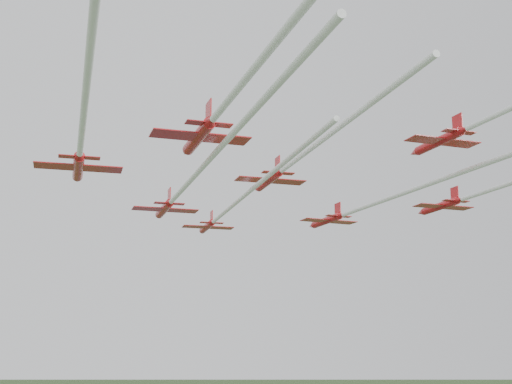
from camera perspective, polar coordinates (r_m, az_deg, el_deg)
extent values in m
cylinder|color=red|center=(113.51, -3.94, -2.78)|extent=(1.46, 7.79, 1.00)
cone|color=red|center=(118.05, -4.39, -3.16)|extent=(1.10, 1.70, 1.00)
cone|color=red|center=(109.24, -3.48, -2.40)|extent=(0.97, 1.15, 0.91)
ellipsoid|color=black|center=(115.33, -4.12, -2.76)|extent=(0.43, 0.89, 0.29)
cube|color=red|center=(112.76, -3.87, -2.84)|extent=(8.15, 2.84, 0.09)
cube|color=red|center=(110.08, -3.57, -2.48)|extent=(3.70, 1.31, 0.07)
cube|color=red|center=(110.43, -3.58, -1.98)|extent=(0.19, 1.64, 1.82)
cylinder|color=silver|center=(84.59, 0.14, 0.60)|extent=(3.55, 50.70, 0.55)
cylinder|color=red|center=(96.30, -7.36, -1.36)|extent=(1.80, 8.40, 1.08)
cone|color=red|center=(101.20, -7.84, -1.90)|extent=(1.23, 1.85, 1.08)
cone|color=red|center=(91.71, -6.85, -0.81)|extent=(1.08, 1.26, 0.98)
ellipsoid|color=black|center=(98.28, -7.54, -1.35)|extent=(0.49, 0.96, 0.31)
cube|color=red|center=(95.50, -7.28, -1.42)|extent=(8.82, 3.30, 0.10)
cube|color=red|center=(92.61, -6.96, -0.92)|extent=(4.01, 1.52, 0.08)
cube|color=red|center=(93.02, -6.96, -0.29)|extent=(0.25, 1.77, 1.96)
cylinder|color=silver|center=(65.64, -2.59, 3.89)|extent=(5.29, 53.65, 0.59)
cylinder|color=red|center=(105.64, 5.66, -2.28)|extent=(2.44, 8.07, 1.04)
cone|color=red|center=(109.88, 4.49, -2.71)|extent=(1.32, 1.86, 1.04)
cone|color=red|center=(101.68, 6.86, -1.85)|extent=(1.13, 1.28, 0.94)
ellipsoid|color=black|center=(107.35, 5.19, -2.26)|extent=(0.55, 0.95, 0.30)
cube|color=red|center=(104.94, 5.86, -2.34)|extent=(8.60, 3.89, 0.09)
cube|color=red|center=(102.45, 6.62, -1.94)|extent=(3.91, 1.78, 0.08)
cube|color=red|center=(102.81, 6.55, -1.39)|extent=(0.39, 1.69, 1.89)
cylinder|color=silver|center=(82.03, 14.95, 1.10)|extent=(8.88, 46.24, 0.57)
cylinder|color=red|center=(82.12, -14.03, 1.95)|extent=(1.70, 9.26, 1.19)
cone|color=red|center=(87.54, -14.11, 1.05)|extent=(1.30, 2.01, 1.19)
cone|color=red|center=(77.04, -13.93, 2.91)|extent=(1.15, 1.36, 1.08)
ellipsoid|color=black|center=(84.33, -14.04, 1.87)|extent=(0.51, 1.05, 0.35)
cube|color=red|center=(81.22, -14.02, 1.91)|extent=(9.68, 3.34, 0.11)
cube|color=red|center=(78.03, -13.95, 2.71)|extent=(4.40, 1.54, 0.09)
cube|color=red|center=(78.56, -13.91, 3.51)|extent=(0.22, 1.95, 2.17)
cylinder|color=silver|center=(52.42, -13.20, 10.31)|extent=(3.45, 50.69, 0.65)
cylinder|color=red|center=(87.70, 1.01, 0.95)|extent=(1.71, 8.29, 1.07)
cone|color=red|center=(92.34, 0.08, 0.25)|extent=(1.20, 1.82, 1.07)
cone|color=red|center=(83.36, 1.97, 1.68)|extent=(1.06, 1.24, 0.97)
ellipsoid|color=black|center=(89.59, 0.64, 0.91)|extent=(0.48, 0.95, 0.31)
cube|color=red|center=(86.92, 1.16, 0.91)|extent=(8.70, 3.18, 0.10)
cube|color=red|center=(84.21, 1.78, 1.53)|extent=(3.95, 1.46, 0.08)
cube|color=red|center=(84.66, 1.73, 2.20)|extent=(0.23, 1.75, 1.94)
cylinder|color=silver|center=(67.34, 6.77, 5.26)|extent=(3.30, 34.52, 0.58)
cylinder|color=red|center=(96.39, 14.52, -1.11)|extent=(1.98, 7.65, 0.98)
cone|color=red|center=(100.15, 13.06, -1.61)|extent=(1.19, 1.72, 0.98)
cone|color=red|center=(92.92, 16.00, -0.60)|extent=(1.03, 1.18, 0.89)
ellipsoid|color=black|center=(97.91, 13.93, -1.11)|extent=(0.48, 0.89, 0.29)
cube|color=red|center=(95.77, 14.76, -1.16)|extent=(8.09, 3.34, 0.09)
cube|color=red|center=(93.60, 15.70, -0.70)|extent=(3.68, 1.54, 0.07)
cube|color=red|center=(93.94, 15.60, -0.14)|extent=(0.30, 1.60, 1.78)
cylinder|color=red|center=(68.20, -4.64, 4.42)|extent=(2.07, 9.10, 1.17)
cone|color=red|center=(73.32, -5.61, 3.21)|extent=(1.35, 2.02, 1.17)
cone|color=red|center=(63.42, -3.57, 5.73)|extent=(1.19, 1.37, 1.06)
ellipsoid|color=black|center=(70.30, -5.02, 4.26)|extent=(0.55, 1.05, 0.34)
cube|color=red|center=(67.33, -4.47, 4.40)|extent=(9.58, 3.69, 0.11)
cube|color=red|center=(64.35, -3.79, 5.46)|extent=(4.36, 1.70, 0.08)
cube|color=red|center=(64.92, -3.82, 6.38)|extent=(0.30, 1.91, 2.12)
cylinder|color=silver|center=(45.80, 2.69, 13.18)|extent=(4.51, 38.35, 0.64)
cylinder|color=red|center=(78.26, 14.41, 3.94)|extent=(2.13, 7.82, 1.00)
cone|color=red|center=(82.00, 12.55, 3.08)|extent=(1.23, 1.77, 1.00)
cone|color=red|center=(74.84, 16.33, 4.83)|extent=(1.06, 1.22, 0.91)
ellipsoid|color=black|center=(79.80, 13.65, 3.85)|extent=(0.51, 0.91, 0.29)
cube|color=red|center=(77.63, 14.72, 3.92)|extent=(8.30, 3.52, 0.09)
cube|color=red|center=(75.50, 15.94, 4.65)|extent=(3.77, 1.62, 0.07)
cube|color=red|center=(75.94, 15.81, 5.33)|extent=(0.33, 1.64, 1.83)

